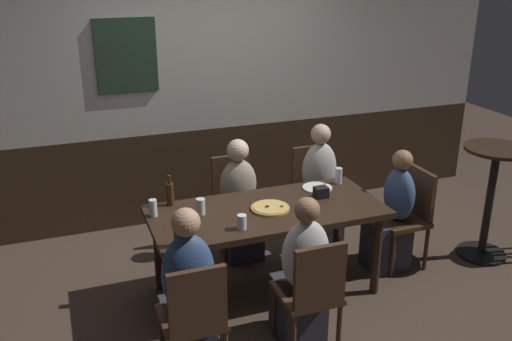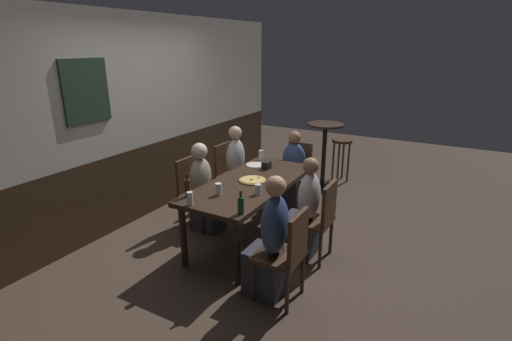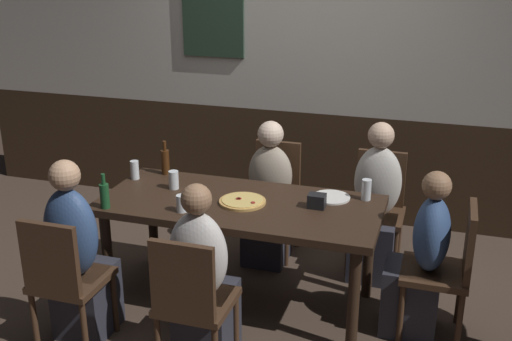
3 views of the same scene
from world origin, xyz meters
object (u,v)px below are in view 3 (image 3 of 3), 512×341
chair_head_east (448,265)px  pizza (242,201)px  person_left_near (79,264)px  person_mid_near (203,288)px  person_mid_far (268,203)px  beer_glass_tall (174,181)px  pint_glass_stout (135,170)px  chair_mid_near (191,299)px  person_head_east (420,267)px  condiment_caddy (317,201)px  chair_right_far (378,204)px  tumbler_water (366,191)px  dining_table (240,213)px  chair_left_near (64,276)px  plate_white_large (331,197)px  chair_mid_far (274,192)px  person_right_far (375,213)px  beer_bottle_green (105,195)px  highball_clear (182,204)px  beer_bottle_brown (165,161)px

chair_head_east → pizza: bearing=-179.5°
person_left_near → pizza: (0.83, 0.65, 0.26)m
person_mid_near → person_mid_far: bearing=90.0°
chair_head_east → beer_glass_tall: 1.87m
pint_glass_stout → chair_mid_near: bearing=-49.6°
person_head_east → pint_glass_stout: bearing=174.9°
person_head_east → person_mid_far: person_mid_far is taller
chair_mid_near → condiment_caddy: chair_mid_near is taller
chair_right_far → tumbler_water: size_ratio=6.28×
pizza → dining_table: bearing=151.9°
chair_left_near → person_head_east: person_head_east is taller
person_mid_far → condiment_caddy: (0.50, -0.60, 0.32)m
chair_right_far → tumbler_water: same height
plate_white_large → condiment_caddy: 0.20m
chair_head_east → pint_glass_stout: (-2.19, 0.18, 0.31)m
chair_head_east → condiment_caddy: bearing=175.9°
chair_mid_far → dining_table: bearing=-90.0°
person_left_near → pizza: person_left_near is taller
person_right_far → person_mid_far: 0.81m
chair_left_near → plate_white_large: bearing=38.1°
dining_table → pint_glass_stout: size_ratio=13.62×
beer_glass_tall → condiment_caddy: beer_glass_tall is taller
beer_glass_tall → beer_bottle_green: size_ratio=0.55×
chair_right_far → person_mid_near: size_ratio=0.78×
person_right_far → highball_clear: (-1.11, -0.92, 0.30)m
highball_clear → beer_bottle_green: beer_bottle_green is taller
chair_right_far → person_left_near: person_left_near is taller
person_left_near → person_mid_far: person_left_near is taller
pint_glass_stout → beer_bottle_green: (0.07, -0.53, 0.03)m
person_right_far → person_left_near: bearing=-140.6°
chair_left_near → plate_white_large: chair_left_near is taller
chair_head_east → plate_white_large: chair_head_east is taller
highball_clear → beer_bottle_brown: (-0.39, 0.60, 0.05)m
person_left_near → beer_bottle_brown: (0.12, 1.00, 0.35)m
person_mid_near → dining_table: bearing=90.0°
chair_mid_near → plate_white_large: 1.23m
person_left_near → chair_mid_near: bearing=-11.3°
chair_mid_far → person_mid_near: size_ratio=0.78×
highball_clear → beer_bottle_brown: bearing=123.4°
person_right_far → beer_bottle_brown: 1.57m
dining_table → person_mid_near: person_mid_near is taller
person_mid_near → tumbler_water: 1.27m
beer_bottle_brown → beer_bottle_green: bearing=-97.9°
chair_mid_near → plate_white_large: bearing=62.5°
person_mid_near → plate_white_large: 1.10m
plate_white_large → person_mid_far: bearing=143.1°
pint_glass_stout → beer_bottle_brown: (0.17, 0.16, 0.04)m
person_head_east → beer_bottle_brown: person_head_east is taller
chair_left_near → beer_glass_tall: size_ratio=6.91×
person_mid_near → pint_glass_stout: 1.25m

